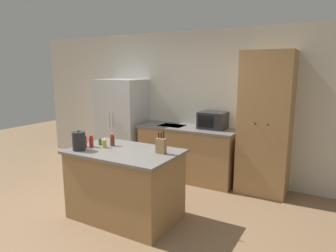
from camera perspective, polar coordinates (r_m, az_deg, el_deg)
name	(u,v)px	position (r m, az deg, el deg)	size (l,w,h in m)	color
ground_plane	(108,226)	(4.02, -11.37, -18.18)	(14.00, 14.00, 0.00)	#846647
wall_back	(190,104)	(5.52, 4.14, 4.20)	(7.20, 0.06, 2.60)	beige
refrigerator	(122,124)	(5.95, -8.69, 0.39)	(0.89, 0.69, 1.74)	#B7BABC
back_counter	(187,153)	(5.34, 3.68, -5.11)	(1.75, 0.63, 0.94)	#9E7547
pantry_cabinet	(265,124)	(4.82, 18.02, 0.34)	(0.75, 0.56, 2.20)	#9E7547
kitchen_island	(125,184)	(4.01, -8.18, -10.86)	(1.41, 0.90, 0.91)	#9E7547
microwave	(213,120)	(5.12, 8.52, 1.09)	(0.45, 0.37, 0.28)	#232326
knife_block	(161,146)	(3.67, -1.32, -3.75)	(0.12, 0.07, 0.28)	#9E7547
spice_bottle_tall_dark	(85,142)	(4.11, -15.56, -2.96)	(0.05, 0.05, 0.15)	#B2281E
spice_bottle_short_red	(104,144)	(4.04, -12.02, -3.31)	(0.05, 0.05, 0.11)	gold
spice_bottle_amber_oil	(91,142)	(4.11, -14.41, -2.89)	(0.06, 0.06, 0.15)	#B2281E
spice_bottle_green_herb	(112,141)	(4.11, -10.55, -2.73)	(0.06, 0.06, 0.16)	#563319
spice_bottle_pale_salt	(100,142)	(4.20, -12.81, -2.99)	(0.05, 0.05, 0.09)	#337033
kettle	(79,141)	(3.98, -16.63, -2.75)	(0.17, 0.17, 0.26)	#232326
fire_extinguisher	(94,153)	(6.40, -13.89, -5.08)	(0.11, 0.11, 0.49)	red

